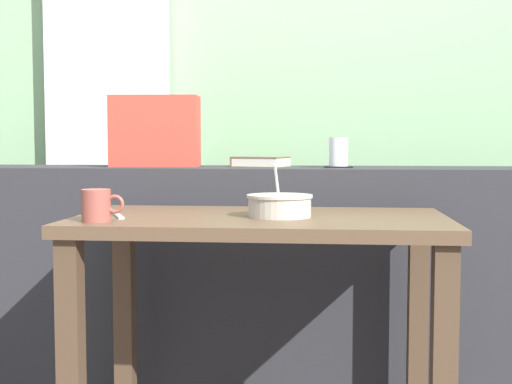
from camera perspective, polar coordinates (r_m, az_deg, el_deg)
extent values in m
cube|color=#8EBC89|center=(3.19, 2.73, 12.91)|extent=(4.80, 0.08, 2.80)
cube|color=white|center=(3.22, -12.22, 10.04)|extent=(0.56, 0.06, 2.50)
cube|color=#2D2D33|center=(2.55, 1.87, -7.20)|extent=(2.80, 0.39, 0.82)
cube|color=brown|center=(1.90, -15.02, -13.69)|extent=(0.06, 0.06, 0.67)
cube|color=brown|center=(1.81, 15.22, -14.62)|extent=(0.06, 0.06, 0.67)
cube|color=brown|center=(2.34, -10.77, -10.25)|extent=(0.06, 0.06, 0.67)
cube|color=brown|center=(2.26, 13.20, -10.76)|extent=(0.06, 0.06, 0.67)
cube|color=brown|center=(1.95, 0.43, -2.49)|extent=(1.04, 0.58, 0.03)
cube|color=black|center=(2.48, 6.80, 2.07)|extent=(0.10, 0.10, 0.00)
cylinder|color=white|center=(2.48, 6.81, 3.31)|extent=(0.07, 0.07, 0.10)
cylinder|color=#BC3D51|center=(2.48, 6.81, 2.89)|extent=(0.06, 0.06, 0.06)
cube|color=brown|center=(2.53, 0.44, 2.12)|extent=(0.22, 0.19, 0.00)
cube|color=silver|center=(2.53, 0.44, 2.51)|extent=(0.21, 0.18, 0.03)
cube|color=brown|center=(2.53, 0.44, 2.90)|extent=(0.22, 0.19, 0.00)
cube|color=brown|center=(2.57, -1.42, 2.53)|extent=(0.05, 0.13, 0.04)
cube|color=#B74233|center=(2.58, -8.31, 4.97)|extent=(0.33, 0.16, 0.26)
cylinder|color=#BCB7A8|center=(1.92, 1.96, -1.15)|extent=(0.18, 0.18, 0.06)
cylinder|color=#BCB7A8|center=(1.92, 1.96, -0.34)|extent=(0.18, 0.18, 0.01)
cylinder|color=#9E5B33|center=(1.92, 1.96, -1.41)|extent=(0.15, 0.15, 0.04)
cylinder|color=silver|center=(1.94, 1.80, 0.29)|extent=(0.02, 0.11, 0.14)
ellipsoid|color=silver|center=(1.96, 1.84, -0.98)|extent=(0.03, 0.05, 0.01)
cube|color=silver|center=(1.98, -11.34, -1.88)|extent=(0.08, 0.16, 0.01)
cylinder|color=#9E4C42|center=(1.85, -13.06, -1.10)|extent=(0.08, 0.08, 0.08)
torus|color=#9E4C42|center=(1.83, -11.58, -0.99)|extent=(0.05, 0.01, 0.05)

